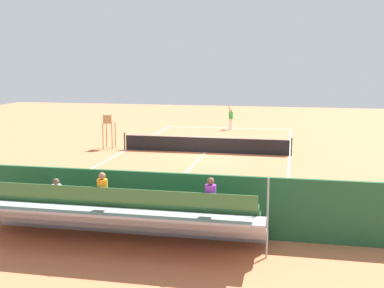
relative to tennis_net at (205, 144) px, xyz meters
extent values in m
plane|color=#CC7047|center=(0.00, 0.00, -0.50)|extent=(60.00, 60.00, 0.00)
cube|color=white|center=(0.00, -11.00, -0.50)|extent=(10.00, 0.10, 0.01)
cube|color=white|center=(0.00, 11.00, -0.50)|extent=(10.00, 0.10, 0.01)
cube|color=white|center=(-5.00, 0.00, -0.50)|extent=(0.10, 22.00, 0.01)
cube|color=white|center=(5.00, 0.00, -0.50)|extent=(0.10, 22.00, 0.01)
cube|color=white|center=(0.00, -6.05, -0.50)|extent=(7.50, 0.10, 0.01)
cube|color=white|center=(0.00, 6.05, -0.50)|extent=(7.50, 0.10, 0.01)
cube|color=white|center=(0.00, 0.00, -0.50)|extent=(0.10, 12.10, 0.01)
cube|color=white|center=(0.00, -11.00, -0.50)|extent=(0.10, 0.30, 0.01)
cube|color=black|center=(0.00, 0.00, -0.05)|extent=(10.00, 0.02, 0.91)
cube|color=white|center=(0.00, 0.00, 0.44)|extent=(10.00, 0.04, 0.06)
cylinder|color=#2D5133|center=(-5.10, 0.00, 0.03)|extent=(0.10, 0.10, 1.07)
cylinder|color=#2D5133|center=(5.10, 0.00, 0.03)|extent=(0.10, 0.10, 1.07)
cube|color=#235633|center=(0.00, 14.00, 0.50)|extent=(18.00, 0.16, 2.00)
cube|color=#9EA0A5|center=(0.00, 14.35, -0.28)|extent=(9.00, 0.10, 0.45)
cube|color=#9EA0A5|center=(0.00, 14.70, -0.09)|extent=(9.00, 0.80, 0.08)
cube|color=#9EA0A5|center=(0.00, 14.32, -0.28)|extent=(9.00, 0.04, 0.45)
cube|color=#386B38|center=(0.00, 14.80, 0.33)|extent=(8.60, 0.36, 0.04)
cube|color=#386B38|center=(0.00, 14.98, 0.53)|extent=(8.60, 0.03, 0.36)
cube|color=#9EA0A5|center=(0.00, 15.50, 0.36)|extent=(9.00, 0.80, 0.08)
cube|color=#9EA0A5|center=(0.00, 15.12, 0.17)|extent=(9.00, 0.04, 0.45)
cube|color=#386B38|center=(0.00, 15.60, 0.78)|extent=(8.60, 0.36, 0.04)
cube|color=#386B38|center=(0.00, 15.78, 0.98)|extent=(8.60, 0.03, 0.36)
cube|color=#9EA0A5|center=(0.00, 16.30, 0.81)|extent=(9.00, 0.80, 0.08)
cube|color=#9EA0A5|center=(0.00, 15.92, 0.62)|extent=(9.00, 0.04, 0.45)
cube|color=#386B38|center=(0.00, 16.40, 1.23)|extent=(8.60, 0.36, 0.04)
cube|color=#386B38|center=(0.00, 16.58, 1.43)|extent=(8.60, 0.03, 0.36)
cylinder|color=#9EA0A5|center=(-4.50, 15.50, 0.67)|extent=(0.06, 0.06, 2.35)
cube|color=#2D2D33|center=(0.19, 14.63, 0.37)|extent=(0.32, 0.40, 0.12)
cylinder|color=orange|center=(0.19, 14.75, 0.65)|extent=(0.30, 0.30, 0.45)
sphere|color=beige|center=(0.19, 14.75, 0.98)|extent=(0.20, 0.20, 0.20)
cube|color=#2D2D33|center=(1.86, 15.43, 0.82)|extent=(0.32, 0.40, 0.12)
cylinder|color=white|center=(1.86, 15.55, 1.10)|extent=(0.30, 0.30, 0.45)
sphere|color=brown|center=(1.86, 15.55, 1.43)|extent=(0.20, 0.20, 0.20)
cube|color=#2D2D33|center=(2.80, 14.63, 0.37)|extent=(0.32, 0.40, 0.12)
cylinder|color=white|center=(2.80, 14.75, 0.65)|extent=(0.30, 0.30, 0.45)
sphere|color=#8C6647|center=(2.80, 14.75, 0.98)|extent=(0.20, 0.20, 0.20)
cube|color=#2D2D33|center=(0.05, 16.23, 1.27)|extent=(0.32, 0.40, 0.12)
cylinder|color=orange|center=(0.05, 16.35, 1.55)|extent=(0.30, 0.30, 0.45)
sphere|color=#8C6647|center=(0.05, 16.35, 1.88)|extent=(0.20, 0.20, 0.20)
cube|color=#2D2D33|center=(-3.02, 16.23, 1.27)|extent=(0.32, 0.40, 0.12)
cylinder|color=purple|center=(-3.02, 16.35, 1.55)|extent=(0.30, 0.30, 0.45)
sphere|color=brown|center=(-3.02, 16.35, 1.88)|extent=(0.20, 0.20, 0.20)
cube|color=#2D2D33|center=(-0.39, 14.63, 0.37)|extent=(0.32, 0.40, 0.12)
cylinder|color=blue|center=(-0.39, 14.75, 0.65)|extent=(0.30, 0.30, 0.45)
sphere|color=brown|center=(-0.39, 14.75, 0.98)|extent=(0.20, 0.20, 0.20)
cylinder|color=#A88456|center=(5.90, -0.55, 0.30)|extent=(0.07, 0.07, 1.60)
cylinder|color=#A88456|center=(6.50, -0.55, 0.30)|extent=(0.07, 0.07, 1.60)
cylinder|color=#A88456|center=(5.90, 0.05, 0.30)|extent=(0.07, 0.07, 1.60)
cylinder|color=#A88456|center=(6.50, 0.05, 0.30)|extent=(0.07, 0.07, 1.60)
cube|color=#A88456|center=(6.20, -0.25, 1.13)|extent=(0.56, 0.56, 0.06)
cube|color=#A88456|center=(6.20, -0.01, 1.40)|extent=(0.56, 0.06, 0.48)
cube|color=#A88456|center=(5.94, -0.25, 1.28)|extent=(0.04, 0.48, 0.04)
cube|color=#A88456|center=(6.46, -0.25, 1.28)|extent=(0.04, 0.48, 0.04)
cube|color=#33383D|center=(-2.81, 13.20, -0.05)|extent=(1.80, 0.40, 0.05)
cylinder|color=#33383D|center=(-3.56, 13.20, -0.28)|extent=(0.06, 0.06, 0.45)
cylinder|color=#33383D|center=(-2.06, 13.20, -0.28)|extent=(0.06, 0.06, 0.45)
cube|color=#33383D|center=(-2.81, 13.38, 0.25)|extent=(1.80, 0.04, 0.36)
cube|color=#B22D2D|center=(-1.28, 13.40, -0.32)|extent=(0.90, 0.36, 0.36)
cylinder|color=white|center=(-0.32, -10.26, -0.08)|extent=(0.14, 0.14, 0.85)
cylinder|color=white|center=(-0.24, -10.05, -0.08)|extent=(0.14, 0.14, 0.85)
cylinder|color=green|center=(-0.28, -10.15, 0.65)|extent=(0.47, 0.47, 0.60)
sphere|color=tan|center=(-0.28, -10.15, 1.06)|extent=(0.22, 0.22, 0.22)
cylinder|color=tan|center=(-0.20, -9.95, 1.15)|extent=(0.26, 0.18, 0.55)
cylinder|color=tan|center=(-0.37, -10.36, 0.68)|extent=(0.12, 0.12, 0.50)
cylinder|color=black|center=(0.34, -10.08, -0.49)|extent=(0.27, 0.12, 0.03)
torus|color=#D8CC4C|center=(0.60, -10.17, -0.49)|extent=(0.39, 0.39, 0.02)
cylinder|color=white|center=(0.60, -10.17, -0.49)|extent=(0.25, 0.25, 0.00)
sphere|color=#CCDB33|center=(0.78, -6.23, -0.47)|extent=(0.07, 0.07, 0.07)
camera|label=1|loc=(-5.09, 29.06, 5.10)|focal=46.54mm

